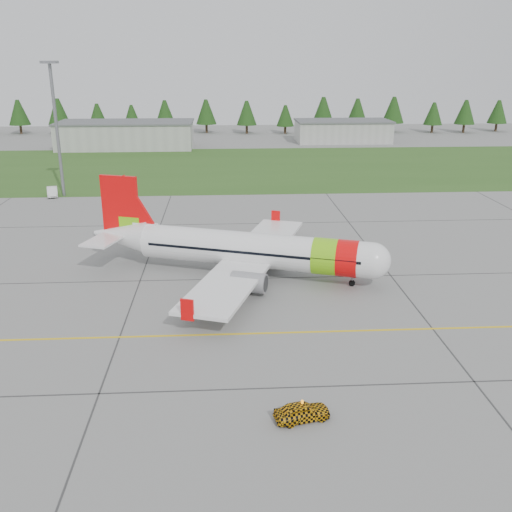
{
  "coord_description": "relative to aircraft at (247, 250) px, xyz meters",
  "views": [
    {
      "loc": [
        -6.68,
        -32.62,
        20.57
      ],
      "look_at": [
        -3.72,
        17.72,
        3.15
      ],
      "focal_mm": 40.0,
      "sensor_mm": 36.0,
      "label": 1
    }
  ],
  "objects": [
    {
      "name": "follow_me_car",
      "position": [
        2.22,
        -24.54,
        -1.01
      ],
      "size": [
        1.44,
        1.6,
        3.4
      ],
      "primitive_type": "imported",
      "rotation": [
        0.0,
        0.0,
        1.8
      ],
      "color": "#FAB20D",
      "rests_on": "ground"
    },
    {
      "name": "floodlight_mast",
      "position": [
        -27.57,
        37.03,
        7.29
      ],
      "size": [
        0.5,
        0.5,
        20.0
      ],
      "primitive_type": "cylinder",
      "color": "slate",
      "rests_on": "ground"
    },
    {
      "name": "aircraft",
      "position": [
        0.0,
        0.0,
        0.0
      ],
      "size": [
        29.91,
        28.39,
        9.4
      ],
      "rotation": [
        0.0,
        0.0,
        -0.34
      ],
      "color": "white",
      "rests_on": "ground"
    },
    {
      "name": "hangar_west",
      "position": [
        -25.57,
        89.03,
        0.29
      ],
      "size": [
        32.0,
        14.0,
        6.0
      ],
      "primitive_type": "cube",
      "color": "#A8A8A3",
      "rests_on": "ground"
    },
    {
      "name": "grass_strip",
      "position": [
        4.43,
        61.03,
        -2.7
      ],
      "size": [
        320.0,
        50.0,
        0.03
      ],
      "primitive_type": "cube",
      "color": "#30561E",
      "rests_on": "ground"
    },
    {
      "name": "hangar_east",
      "position": [
        29.43,
        97.03,
        -0.11
      ],
      "size": [
        24.0,
        12.0,
        5.2
      ],
      "primitive_type": "cube",
      "color": "#A8A8A3",
      "rests_on": "ground"
    },
    {
      "name": "treeline",
      "position": [
        4.43,
        117.03,
        2.29
      ],
      "size": [
        160.0,
        8.0,
        10.0
      ],
      "primitive_type": null,
      "color": "#1C3F14",
      "rests_on": "ground"
    },
    {
      "name": "ground",
      "position": [
        4.43,
        -20.97,
        -2.71
      ],
      "size": [
        320.0,
        320.0,
        0.0
      ],
      "primitive_type": "plane",
      "color": "gray",
      "rests_on": "ground"
    },
    {
      "name": "taxi_guideline",
      "position": [
        4.43,
        -12.97,
        -2.7
      ],
      "size": [
        120.0,
        0.25,
        0.02
      ],
      "primitive_type": "cube",
      "color": "gold",
      "rests_on": "ground"
    },
    {
      "name": "service_van",
      "position": [
        -29.35,
        36.97,
        -0.49
      ],
      "size": [
        1.89,
        1.83,
        4.45
      ],
      "primitive_type": "imported",
      "rotation": [
        0.0,
        0.0,
        0.28
      ],
      "color": "white",
      "rests_on": "ground"
    }
  ]
}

